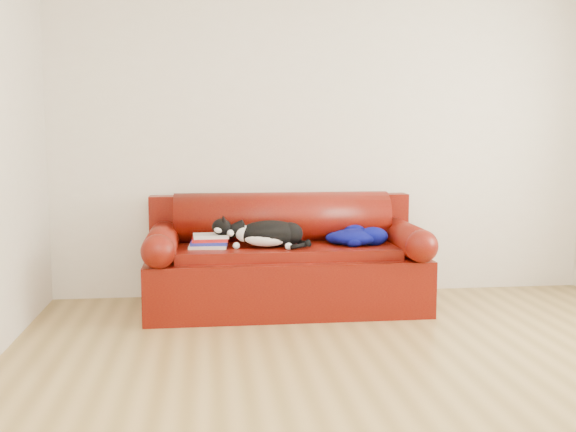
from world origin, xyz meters
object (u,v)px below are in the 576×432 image
at_px(sofa_base, 286,278).
at_px(cat, 269,234).
at_px(blanket, 356,236).
at_px(book_stack, 209,241).

bearing_deg(sofa_base, cat, -142.66).
bearing_deg(cat, sofa_base, 43.95).
height_order(sofa_base, cat, cat).
relative_size(sofa_base, cat, 3.07).
height_order(sofa_base, blanket, blanket).
bearing_deg(cat, book_stack, -178.23).
bearing_deg(book_stack, cat, -4.85).
xyz_separation_m(book_stack, cat, (0.44, -0.04, 0.05)).
height_order(book_stack, cat, cat).
relative_size(book_stack, blanket, 0.61).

